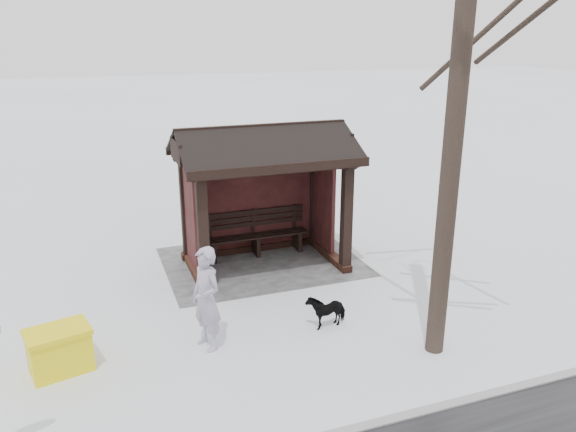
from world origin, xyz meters
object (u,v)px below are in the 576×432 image
Objects in this scene: bus_shelter at (261,167)px; pedestrian at (206,299)px; dog at (326,309)px; grit_bin at (60,350)px.

bus_shelter is 2.11× the size of pedestrian.
dog is at bearing 67.62° from pedestrian.
dog is 4.30m from grit_bin.
pedestrian is 2.15m from dog.
grit_bin is at bearing 35.56° from bus_shelter.
dog is at bearing 93.69° from bus_shelter.
grit_bin is (4.29, -0.09, 0.06)m from dog.
bus_shelter is 3.53× the size of grit_bin.
grit_bin is (4.10, 2.93, -1.82)m from bus_shelter.
grit_bin is at bearing -100.83° from dog.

